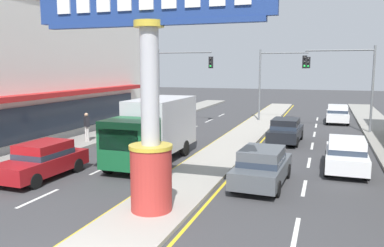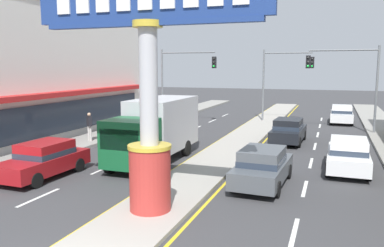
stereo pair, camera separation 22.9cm
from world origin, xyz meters
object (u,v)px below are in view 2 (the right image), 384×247
(traffic_light_right_side, at_px, (350,74))
(sedan_kerb_right, at_px, (44,159))
(sedan_mid_left_lane, at_px, (263,166))
(sedan_far_left_oncoming, at_px, (342,114))
(sedan_far_right_lane, at_px, (348,155))
(sedan_near_left_lane, at_px, (288,130))
(traffic_light_left_side, at_px, (181,73))
(traffic_light_median_far, at_px, (281,73))
(box_truck_near_right_lane, at_px, (156,128))
(pedestrian_near_kerb, at_px, (89,125))
(district_sign, at_px, (149,94))
(storefront_left, at_px, (12,70))

(traffic_light_right_side, xyz_separation_m, sedan_kerb_right, (-12.67, -16.45, -3.46))
(sedan_mid_left_lane, distance_m, sedan_far_left_oncoming, 20.21)
(sedan_far_right_lane, bearing_deg, sedan_near_left_lane, 118.50)
(sedan_far_right_lane, distance_m, sedan_near_left_lane, 6.92)
(traffic_light_right_side, height_order, sedan_near_left_lane, traffic_light_right_side)
(sedan_far_right_lane, bearing_deg, traffic_light_left_side, 137.27)
(traffic_light_median_far, xyz_separation_m, sedan_far_left_oncoming, (4.96, 1.39, -3.41))
(box_truck_near_right_lane, distance_m, pedestrian_near_kerb, 6.43)
(traffic_light_left_side, bearing_deg, district_sign, -71.59)
(district_sign, relative_size, sedan_far_left_oncoming, 1.79)
(traffic_light_right_side, relative_size, pedestrian_near_kerb, 3.52)
(traffic_light_median_far, xyz_separation_m, sedan_far_right_lane, (4.96, -15.10, -3.41))
(traffic_light_right_side, xyz_separation_m, sedan_far_right_lane, (-0.29, -11.04, -3.46))
(sedan_mid_left_lane, relative_size, sedan_kerb_right, 1.01)
(traffic_light_right_side, bearing_deg, box_truck_near_right_lane, -127.69)
(sedan_far_left_oncoming, bearing_deg, sedan_mid_left_lane, -99.41)
(district_sign, relative_size, sedan_near_left_lane, 1.77)
(storefront_left, distance_m, sedan_mid_left_lane, 19.23)
(sedan_far_right_lane, distance_m, sedan_far_left_oncoming, 16.49)
(sedan_mid_left_lane, bearing_deg, sedan_near_left_lane, 90.00)
(sedan_mid_left_lane, bearing_deg, pedestrian_near_kerb, 156.26)
(traffic_light_left_side, bearing_deg, sedan_mid_left_lane, -58.26)
(sedan_mid_left_lane, bearing_deg, district_sign, -123.78)
(pedestrian_near_kerb, bearing_deg, box_truck_near_right_lane, -25.20)
(sedan_mid_left_lane, bearing_deg, sedan_far_right_lane, 46.19)
(pedestrian_near_kerb, bearing_deg, sedan_far_left_oncoming, 44.93)
(traffic_light_right_side, relative_size, sedan_kerb_right, 1.43)
(storefront_left, height_order, pedestrian_near_kerb, storefront_left)
(sedan_kerb_right, distance_m, pedestrian_near_kerb, 7.50)
(sedan_far_left_oncoming, bearing_deg, pedestrian_near_kerb, -135.07)
(traffic_light_median_far, height_order, sedan_far_right_lane, traffic_light_median_far)
(traffic_light_left_side, relative_size, pedestrian_near_kerb, 3.52)
(sedan_far_left_oncoming, bearing_deg, traffic_light_median_far, -164.34)
(traffic_light_right_side, bearing_deg, sedan_far_left_oncoming, 93.00)
(district_sign, distance_m, sedan_mid_left_lane, 6.05)
(box_truck_near_right_lane, xyz_separation_m, sedan_kerb_right, (-3.31, -4.33, -0.91))
(storefront_left, distance_m, pedestrian_near_kerb, 7.26)
(traffic_light_median_far, height_order, sedan_mid_left_lane, traffic_light_median_far)
(sedan_kerb_right, bearing_deg, storefront_left, 139.31)
(sedan_far_right_lane, relative_size, sedan_near_left_lane, 0.99)
(sedan_far_left_oncoming, bearing_deg, district_sign, -104.32)
(traffic_light_left_side, bearing_deg, sedan_near_left_lane, -30.97)
(district_sign, distance_m, traffic_light_right_side, 19.89)
(traffic_light_median_far, bearing_deg, sedan_far_right_lane, -71.83)
(traffic_light_right_side, relative_size, box_truck_near_right_lane, 0.90)
(traffic_light_left_side, bearing_deg, box_truck_near_right_lane, -74.30)
(box_truck_near_right_lane, bearing_deg, storefront_left, 164.79)
(sedan_far_right_lane, height_order, sedan_near_left_lane, same)
(storefront_left, relative_size, traffic_light_left_side, 3.92)
(traffic_light_right_side, bearing_deg, traffic_light_left_side, 177.05)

